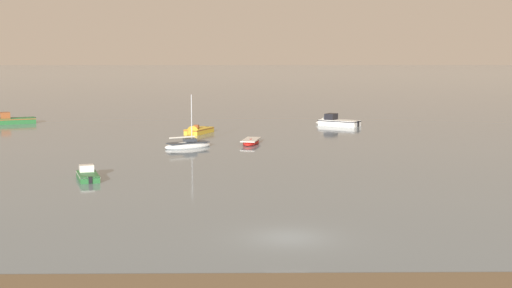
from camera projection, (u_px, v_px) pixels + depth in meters
ground_plane at (288, 238)px, 39.81m from camera, size 800.00×800.00×0.00m
motorboat_moored_0 at (87, 175)px, 57.78m from camera, size 2.68×4.44×1.60m
sailboat_moored_0 at (188, 145)px, 75.62m from camera, size 5.27×3.96×5.78m
motorboat_moored_1 at (333, 123)px, 97.32m from camera, size 6.38×5.14×2.36m
motorboat_moored_3 at (196, 132)px, 87.45m from camera, size 3.77×5.43×1.77m
rowboat_moored_1 at (251, 142)px, 78.60m from camera, size 2.40×4.82×0.73m
motorboat_moored_4 at (7, 121)px, 99.14m from camera, size 6.65×4.45×2.39m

